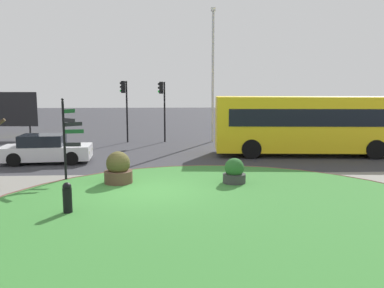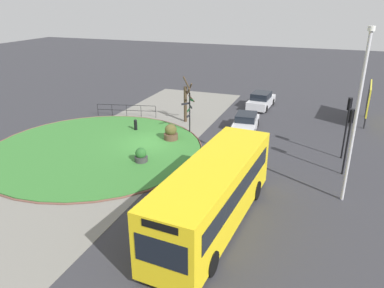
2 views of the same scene
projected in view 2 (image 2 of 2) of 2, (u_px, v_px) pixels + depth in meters
ground at (150, 144)px, 26.54m from camera, size 120.00×120.00×0.00m
sidewalk_paving at (131, 141)px, 27.04m from camera, size 32.00×8.91×0.02m
grass_island at (96, 148)px, 25.58m from camera, size 14.65×14.65×0.10m
grass_kerb_ring at (96, 148)px, 25.58m from camera, size 14.96×14.96×0.11m
signpost_directional at (189, 111)px, 27.96m from camera, size 0.77×0.90×3.19m
bollard_foreground at (136, 125)px, 28.91m from camera, size 0.26×0.26×0.96m
railing_grass_edge at (126, 109)px, 32.32m from camera, size 1.26×5.17×1.07m
bus_yellow at (214, 193)px, 16.51m from camera, size 9.92×3.23×3.12m
car_near_lane at (261, 100)px, 34.98m from camera, size 4.38×2.11×1.51m
car_far_lane at (246, 123)px, 28.94m from camera, size 4.26×2.08×1.36m
traffic_light_near at (350, 127)px, 21.03m from camera, size 0.49×0.27×3.99m
traffic_light_far at (348, 115)px, 23.19m from camera, size 0.49×0.26×4.03m
lamppost_tall at (356, 115)px, 17.50m from camera, size 0.32×0.32×8.71m
billboard_left at (368, 98)px, 30.31m from camera, size 4.60×0.53×3.31m
planter_near_signpost at (141, 156)px, 23.33m from camera, size 0.84×0.84×1.02m
planter_kerbside at (171, 133)px, 26.93m from camera, size 1.03×1.03×1.27m
street_tree_bare at (187, 101)px, 30.58m from camera, size 1.22×0.95×3.96m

